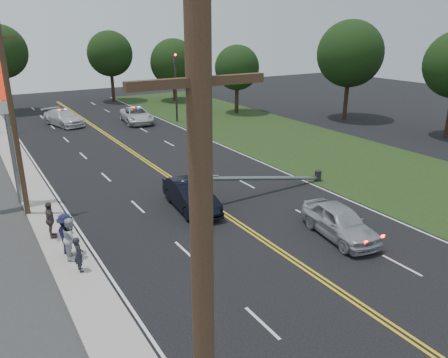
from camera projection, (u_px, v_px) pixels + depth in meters
ground at (305, 268)px, 18.55m from camera, size 120.00×120.00×0.00m
sidewalk at (51, 224)px, 22.48m from camera, size 1.80×70.00×0.12m
grass_verge at (352, 161)px, 33.21m from camera, size 12.00×80.00×0.01m
centerline_yellow at (195, 194)px, 26.60m from camera, size 0.36×80.00×0.00m
traffic_signal at (176, 82)px, 45.38m from camera, size 0.28×0.41×7.05m
fallen_streetlight at (271, 178)px, 26.74m from camera, size 9.36×0.44×1.91m
utility_pole_mid at (13, 123)px, 22.02m from camera, size 1.60×0.28×10.00m
tree_6 at (0, 52)px, 49.46m from camera, size 6.04×6.04×9.94m
tree_7 at (110, 54)px, 57.21m from camera, size 5.87×5.87×9.15m
tree_8 at (174, 63)px, 58.15m from camera, size 6.24×6.24×8.16m
tree_9 at (237, 68)px, 49.75m from camera, size 5.09×5.09×7.72m
tree_13 at (350, 54)px, 45.84m from camera, size 6.92×6.92×10.38m
crashed_sedan at (191, 195)px, 24.25m from camera, size 2.21×5.14×1.65m
waiting_sedan at (340, 222)px, 21.06m from camera, size 2.58×4.88×1.58m
emergency_a at (137, 115)px, 45.98m from camera, size 3.29×5.98×1.58m
emergency_b at (63, 118)px, 44.67m from camera, size 3.71×5.89×1.59m
bystander_a at (79, 254)px, 17.89m from camera, size 0.41×0.59×1.54m
bystander_b at (71, 238)px, 18.87m from camera, size 0.95×1.08×1.87m
bystander_c at (66, 234)px, 19.14m from camera, size 1.01×1.38×1.92m
bystander_d at (50, 220)px, 20.68m from camera, size 0.62×1.13×1.83m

